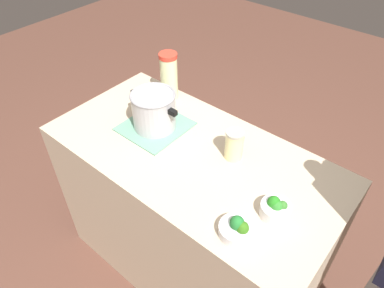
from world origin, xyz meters
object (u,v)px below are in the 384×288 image
(mason_jar, at_px, (234,144))
(broccoli_bowl_center, at_px, (237,228))
(lemonade_pitcher, at_px, (169,77))
(broccoli_bowl_front, at_px, (276,208))
(cooking_pot, at_px, (154,110))

(mason_jar, xyz_separation_m, broccoli_bowl_center, (0.24, -0.32, -0.04))
(lemonade_pitcher, xyz_separation_m, broccoli_bowl_center, (0.76, -0.48, -0.10))
(broccoli_bowl_front, bearing_deg, lemonade_pitcher, 158.94)
(cooking_pot, height_order, broccoli_bowl_center, cooking_pot)
(lemonade_pitcher, bearing_deg, mason_jar, -16.80)
(cooking_pot, bearing_deg, lemonade_pitcher, 116.44)
(broccoli_bowl_front, distance_m, broccoli_bowl_center, 0.17)
(cooking_pot, xyz_separation_m, mason_jar, (0.41, 0.07, -0.03))
(cooking_pot, distance_m, broccoli_bowl_front, 0.72)
(cooking_pot, xyz_separation_m, lemonade_pitcher, (-0.11, 0.23, 0.03))
(lemonade_pitcher, xyz_separation_m, broccoli_bowl_front, (0.82, -0.32, -0.10))
(lemonade_pitcher, distance_m, mason_jar, 0.55)
(lemonade_pitcher, distance_m, broccoli_bowl_center, 0.91)
(mason_jar, height_order, broccoli_bowl_front, mason_jar)
(cooking_pot, xyz_separation_m, broccoli_bowl_front, (0.71, -0.09, -0.07))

